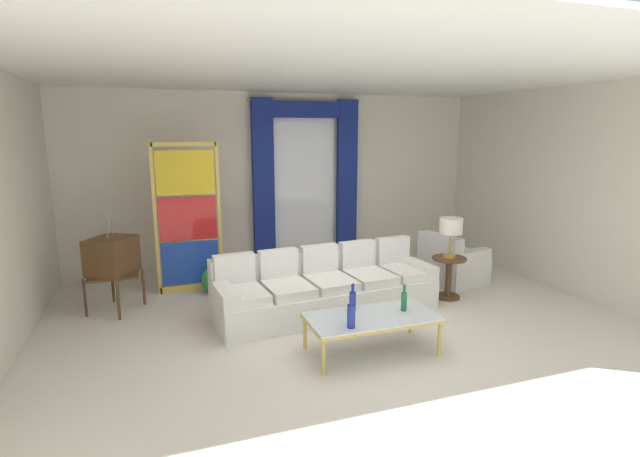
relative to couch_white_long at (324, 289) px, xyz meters
The scene contains 16 objects.
ground_plane 0.64m from the couch_white_long, 82.34° to the right, with size 16.00×16.00×0.00m, color silver.
wall_rear 2.77m from the couch_white_long, 88.27° to the left, with size 8.00×0.12×3.00m, color silver.
wall_right 3.92m from the couch_white_long, ahead, with size 0.12×7.00×3.00m, color silver.
ceiling_slab 2.73m from the couch_white_long, 72.55° to the left, with size 8.00×7.60×0.04m, color white.
curtained_window 2.78m from the couch_white_long, 78.18° to the left, with size 2.00×0.17×2.70m.
couch_white_long is the anchor object (origin of this frame).
coffee_table 1.30m from the couch_white_long, 86.89° to the right, with size 1.39×0.69×0.41m.
bottle_blue_decanter 1.55m from the couch_white_long, 99.68° to the right, with size 0.08×0.08×0.34m.
bottle_crystal_tall 1.38m from the couch_white_long, 69.71° to the right, with size 0.06×0.06×0.30m.
bottle_amber_squat 1.11m from the couch_white_long, 93.06° to the right, with size 0.07×0.07×0.31m.
vintage_tv 2.81m from the couch_white_long, 160.67° to the left, with size 0.74×0.76×1.35m.
armchair_white 2.34m from the couch_white_long, 11.90° to the left, with size 0.95×0.94×0.80m.
stained_glass_divider 2.28m from the couch_white_long, 138.56° to the left, with size 0.95×0.05×2.20m.
peacock_figurine 1.66m from the couch_white_long, 139.70° to the left, with size 0.44×0.60×0.50m.
round_side_table 1.85m from the couch_white_long, ahead, with size 0.48×0.48×0.59m.
table_lamp_brass 1.98m from the couch_white_long, ahead, with size 0.32×0.32×0.57m.
Camera 1 is at (-2.09, -5.07, 2.34)m, focal length 26.61 mm.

